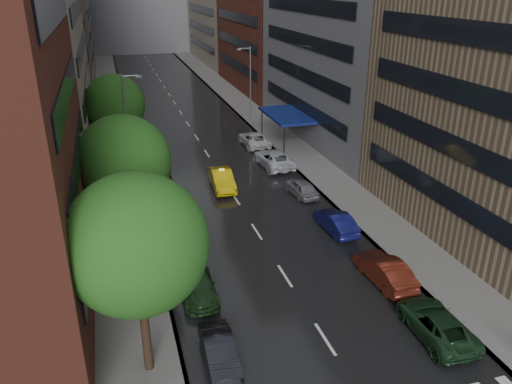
{
  "coord_description": "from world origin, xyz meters",
  "views": [
    {
      "loc": [
        -8.97,
        -14.16,
        16.51
      ],
      "look_at": [
        0.0,
        16.17,
        3.0
      ],
      "focal_mm": 35.0,
      "sensor_mm": 36.0,
      "label": 1
    }
  ],
  "objects": [
    {
      "name": "road",
      "position": [
        0.0,
        50.0,
        0.01
      ],
      "size": [
        14.0,
        140.0,
        0.01
      ],
      "primitive_type": "cube",
      "color": "black",
      "rests_on": "ground"
    },
    {
      "name": "tree_far",
      "position": [
        -8.6,
        32.57,
        6.0
      ],
      "size": [
        5.5,
        5.5,
        8.77
      ],
      "color": "#382619",
      "rests_on": "ground"
    },
    {
      "name": "awning",
      "position": [
        8.98,
        35.0,
        3.13
      ],
      "size": [
        4.0,
        8.0,
        3.12
      ],
      "color": "navy",
      "rests_on": "sidewalk_right"
    },
    {
      "name": "tree_mid",
      "position": [
        -8.6,
        15.37,
        6.32
      ],
      "size": [
        5.79,
        5.79,
        9.23
      ],
      "color": "#382619",
      "rests_on": "ground"
    },
    {
      "name": "tree_near",
      "position": [
        -8.6,
        4.31,
        6.57
      ],
      "size": [
        6.02,
        6.02,
        9.59
      ],
      "color": "#382619",
      "rests_on": "ground"
    },
    {
      "name": "street_lamp_left",
      "position": [
        -7.72,
        30.0,
        4.89
      ],
      "size": [
        1.74,
        0.22,
        9.0
      ],
      "color": "gray",
      "rests_on": "sidewalk_left"
    },
    {
      "name": "parked_cars_right",
      "position": [
        5.4,
        20.32,
        0.75
      ],
      "size": [
        2.97,
        37.73,
        1.6
      ],
      "color": "#19371E",
      "rests_on": "ground"
    },
    {
      "name": "parked_cars_left",
      "position": [
        -5.4,
        16.72,
        0.74
      ],
      "size": [
        2.16,
        28.18,
        1.6
      ],
      "color": "black",
      "rests_on": "ground"
    },
    {
      "name": "sidewalk_left",
      "position": [
        -9.0,
        50.0,
        0.07
      ],
      "size": [
        4.0,
        140.0,
        0.15
      ],
      "primitive_type": "cube",
      "color": "gray",
      "rests_on": "ground"
    },
    {
      "name": "taxi",
      "position": [
        -0.55,
        24.54,
        0.8
      ],
      "size": [
        1.92,
        4.95,
        1.61
      ],
      "primitive_type": "imported",
      "rotation": [
        0.0,
        0.0,
        -0.04
      ],
      "color": "yellow",
      "rests_on": "ground"
    },
    {
      "name": "street_lamp_right",
      "position": [
        7.72,
        45.0,
        4.89
      ],
      "size": [
        1.74,
        0.22,
        9.0
      ],
      "color": "gray",
      "rests_on": "sidewalk_right"
    },
    {
      "name": "sidewalk_right",
      "position": [
        9.0,
        50.0,
        0.07
      ],
      "size": [
        4.0,
        140.0,
        0.15
      ],
      "primitive_type": "cube",
      "color": "gray",
      "rests_on": "ground"
    }
  ]
}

